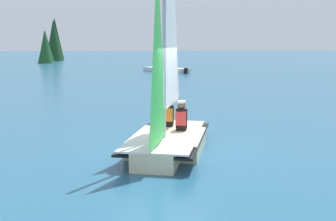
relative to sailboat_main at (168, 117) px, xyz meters
The scene contains 6 objects.
ground_plane 0.85m from the sailboat_main, 161.31° to the left, with size 260.00×260.00×0.00m, color #235675.
sailboat_main is the anchor object (origin of this frame).
sailor_helm 0.66m from the sailboat_main, 41.89° to the right, with size 0.41×0.38×1.16m.
sailor_crew 1.08m from the sailboat_main, ahead, with size 0.41×0.38×1.16m.
motorboat_distant 27.99m from the sailboat_main, ahead, with size 4.79×3.92×1.10m.
treeline_shore 56.30m from the sailboat_main, ahead, with size 17.91×3.17×6.49m.
Camera 1 is at (-9.93, 1.49, 2.62)m, focal length 45.00 mm.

